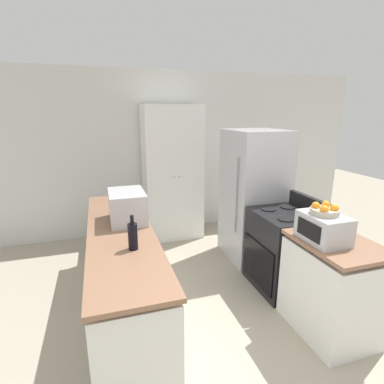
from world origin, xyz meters
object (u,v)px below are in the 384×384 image
Objects in this scene: stove at (284,250)px; refrigerator at (254,196)px; pantry_cabinet at (172,173)px; fruit_bowl at (325,210)px; toaster_oven at (323,228)px; microwave at (127,206)px; wine_bottle at (133,236)px.

refrigerator is at bearing 88.14° from stove.
refrigerator is (0.87, -1.04, -0.16)m from pantry_cabinet.
fruit_bowl is (-0.15, -0.71, 0.72)m from stove.
pantry_cabinet reaches higher than toaster_oven.
refrigerator is 7.42× the size of fruit_bowl.
toaster_oven is at bearing -84.18° from fruit_bowl.
refrigerator is 1.80m from microwave.
stove is 0.90m from refrigerator.
wine_bottle is at bearing -111.37° from pantry_cabinet.
refrigerator reaches higher than fruit_bowl.
wine_bottle is at bearing 168.42° from fruit_bowl.
toaster_oven is at bearing -96.43° from refrigerator.
fruit_bowl is (1.55, -0.99, 0.13)m from microwave.
fruit_bowl is at bearing -101.56° from stove.
fruit_bowl is (0.70, -2.55, 0.13)m from pantry_cabinet.
wine_bottle is 0.72× the size of toaster_oven.
stove is at bearing 78.63° from toaster_oven.
fruit_bowl is (-0.17, -1.50, 0.30)m from refrigerator.
refrigerator reaches higher than microwave.
wine_bottle is at bearing -92.16° from microwave.
stove is 1.02m from fruit_bowl.
fruit_bowl reaches higher than stove.
wine_bottle is (-1.72, -0.39, 0.55)m from stove.
stove is at bearing -65.23° from pantry_cabinet.
refrigerator is 3.53× the size of microwave.
toaster_oven is at bearing -101.37° from stove.
refrigerator reaches higher than wine_bottle.
fruit_bowl reaches higher than microwave.
wine_bottle is 1.61m from fruit_bowl.
stove is 2.60× the size of toaster_oven.
microwave is at bearing 170.49° from stove.
toaster_oven is at bearing -11.85° from wine_bottle.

